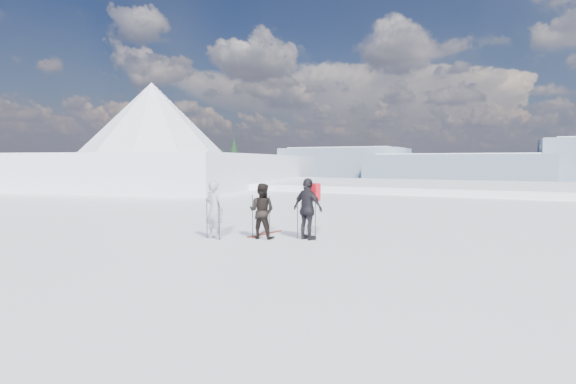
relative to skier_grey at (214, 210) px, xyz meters
name	(u,v)px	position (x,y,z in m)	size (l,w,h in m)	color
lake_basin	(448,266)	(3.77, 28.27, -7.40)	(820.00, 820.00, 71.62)	white
far_mountain_range	(539,171)	(33.37, 453.05, -8.09)	(770.00, 110.00, 53.00)	slate
near_ridge	(191,215)	(-22.80, 27.61, -4.38)	(31.37, 35.68, 25.62)	white
skier_grey	(214,210)	(0.00, 0.00, 0.00)	(0.66, 0.43, 1.80)	#9295A0
skier_dark	(262,211)	(1.27, 0.70, -0.04)	(0.83, 0.65, 1.72)	black
skier_pack	(308,209)	(2.63, 1.15, 0.04)	(1.10, 0.46, 1.89)	black
backpack	(313,169)	(2.70, 1.39, 1.26)	(0.40, 0.23, 0.55)	red
ski_poles	(259,219)	(1.27, 0.54, -0.27)	(3.20, 1.25, 1.36)	black
skis_loose	(263,234)	(0.91, 1.43, -0.89)	(0.61, 1.69, 0.03)	black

